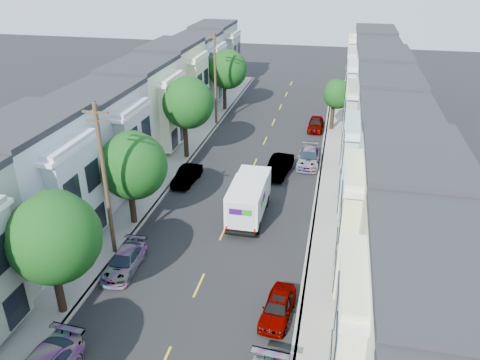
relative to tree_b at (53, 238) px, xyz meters
The scene contains 23 objects.
ground 8.79m from the tree_b, 30.70° to the left, with size 160.00×160.00×0.00m, color black.
road_slab 20.36m from the tree_b, 71.41° to the left, with size 12.00×70.00×0.02m, color black.
curb_left 19.34m from the tree_b, 89.23° to the left, with size 0.30×70.00×0.15m, color gray.
curb_right 22.95m from the tree_b, 56.61° to the left, with size 0.30×70.00×0.15m, color gray.
sidewalk_left 19.37m from the tree_b, 93.20° to the left, with size 2.60×70.00×0.15m, color gray.
sidewalk_right 23.67m from the tree_b, 53.93° to the left, with size 2.60×70.00×0.15m, color gray.
centerline 20.36m from the tree_b, 71.41° to the left, with size 0.12×70.00×0.01m, color gold.
townhouse_row_left 19.96m from the tree_b, 104.50° to the left, with size 5.00×70.00×8.50m, color #A4C6C7.
townhouse_row_right 26.06m from the tree_b, 47.04° to the left, with size 5.00×70.00×8.50m, color #A4C6C7.
tree_b is the anchor object (origin of this frame).
tree_c 9.51m from the tree_b, 90.00° to the left, with size 4.68×4.68×6.97m.
tree_d 21.76m from the tree_b, 90.00° to the left, with size 4.70×4.70×7.78m.
tree_e 37.05m from the tree_b, 90.00° to the left, with size 4.70×4.70×7.43m.
tree_far_r 35.14m from the tree_b, 67.93° to the left, with size 3.10×3.10×5.58m.
utility_pole_near 5.75m from the tree_b, 89.98° to the left, with size 1.60×0.26×10.00m.
utility_pole_far 31.74m from the tree_b, 90.00° to the left, with size 1.60×0.26×10.00m.
fedex_truck 14.72m from the tree_b, 57.91° to the left, with size 2.38×6.17×2.96m.
lead_sedan 22.19m from the tree_b, 66.16° to the left, with size 1.62×4.59×1.53m, color black.
parked_left_c 6.16m from the tree_b, 71.71° to the left, with size 1.72×4.10×1.23m, color gray.
parked_left_d 17.22m from the tree_b, 85.19° to the left, with size 1.39×3.94×1.31m, color #59250E.
parked_right_b 12.15m from the tree_b, 10.63° to the left, with size 1.50×3.92×1.27m, color silver.
parked_right_c 25.61m from the tree_b, 63.69° to the left, with size 1.95×4.64×1.39m, color black.
parked_right_d 34.29m from the tree_b, 70.79° to the left, with size 1.62×4.22×1.37m, color black.
Camera 1 is at (7.01, -21.06, 17.77)m, focal length 35.00 mm.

